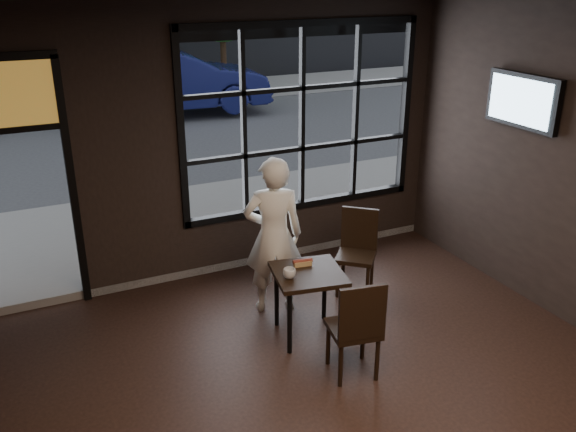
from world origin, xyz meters
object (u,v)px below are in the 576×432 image
man (273,236)px  navy_car (172,81)px  chair_near (353,325)px  cafe_table (308,303)px

man → navy_car: man is taller
chair_near → man: (-0.17, 1.36, 0.37)m
chair_near → man: bearing=-72.4°
chair_near → man: size_ratio=0.57×
chair_near → navy_car: (1.43, 11.16, 0.40)m
cafe_table → chair_near: size_ratio=0.73×
cafe_table → chair_near: (0.09, -0.73, 0.13)m
navy_car → chair_near: bearing=176.8°
chair_near → navy_car: bearing=-87.0°
navy_car → cafe_table: bearing=175.9°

